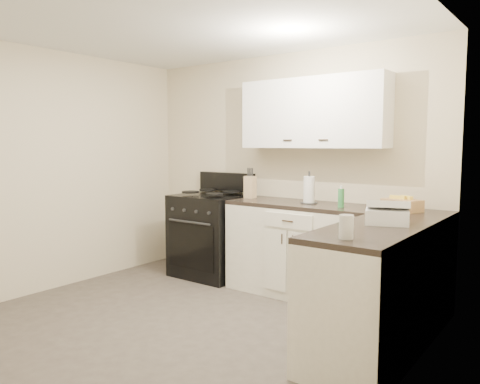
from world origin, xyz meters
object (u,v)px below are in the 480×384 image
Objects in this scene: paper_towel at (309,190)px; wicker_basket at (402,205)px; countertop_grill at (387,216)px; knife_block at (250,187)px; stove at (211,236)px.

paper_towel is 0.86× the size of wicker_basket.
paper_towel is 0.89× the size of countertop_grill.
knife_block is 0.74m from paper_towel.
paper_towel reaches higher than wicker_basket.
wicker_basket is at bearing -4.71° from knife_block.
knife_block is 1.93m from countertop_grill.
paper_towel is (0.74, -0.03, 0.01)m from knife_block.
wicker_basket is 1.04× the size of countertop_grill.
knife_block is at bearing 179.83° from wicker_basket.
countertop_grill is at bearing -16.47° from stove.
countertop_grill is (2.30, -0.68, 0.54)m from stove.
knife_block is 1.66m from wicker_basket.
stove is at bearing -178.43° from paper_towel.
countertop_grill is (1.04, -0.71, -0.08)m from paper_towel.
countertop_grill reaches higher than wicker_basket.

